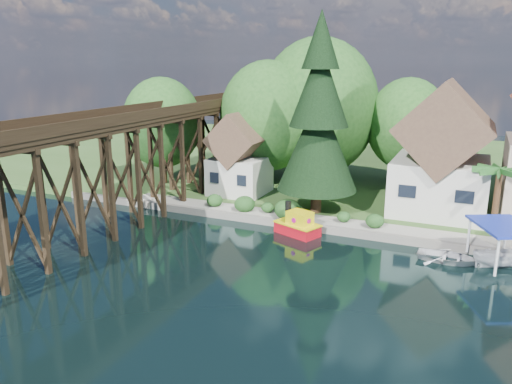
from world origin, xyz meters
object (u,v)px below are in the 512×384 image
(shed, at_px, (240,159))
(palm_tree, at_px, (500,173))
(house_left, at_px, (442,158))
(boat_canopy, at_px, (501,249))
(conifer, at_px, (319,119))
(boat_white_a, at_px, (449,256))
(trestle_bridge, at_px, (135,156))
(tugboat, at_px, (298,225))

(shed, bearing_deg, palm_tree, -6.57)
(house_left, relative_size, shed, 1.40)
(palm_tree, height_order, boat_canopy, palm_tree)
(conifer, xyz_separation_m, boat_white_a, (10.96, -5.58, -7.95))
(house_left, height_order, boat_canopy, house_left)
(house_left, bearing_deg, trestle_bridge, -154.79)
(conifer, relative_size, boat_white_a, 4.09)
(house_left, xyz_separation_m, conifer, (-9.38, -4.55, 3.23))
(palm_tree, xyz_separation_m, boat_canopy, (0.37, -5.72, -3.83))
(boat_canopy, bearing_deg, conifer, 159.54)
(shed, xyz_separation_m, palm_tree, (22.28, -2.56, 1.24))
(tugboat, bearing_deg, shed, 138.44)
(tugboat, relative_size, boat_white_a, 0.97)
(trestle_bridge, relative_size, shed, 5.63)
(trestle_bridge, bearing_deg, boat_white_a, 1.62)
(trestle_bridge, height_order, shed, trestle_bridge)
(trestle_bridge, relative_size, boat_white_a, 11.07)
(trestle_bridge, xyz_separation_m, house_left, (23.00, 10.83, -0.21))
(palm_tree, bearing_deg, shed, 173.43)
(tugboat, xyz_separation_m, boat_white_a, (10.95, -0.97, -0.33))
(house_left, relative_size, boat_white_a, 2.76)
(conifer, bearing_deg, tugboat, -89.81)
(shed, bearing_deg, trestle_bridge, -118.19)
(trestle_bridge, xyz_separation_m, palm_tree, (27.28, 6.76, -0.28))
(boat_white_a, bearing_deg, shed, 68.42)
(boat_canopy, bearing_deg, boat_white_a, -173.53)
(boat_white_a, distance_m, boat_canopy, 3.20)
(conifer, distance_m, palm_tree, 14.06)
(trestle_bridge, distance_m, boat_canopy, 27.97)
(trestle_bridge, relative_size, palm_tree, 8.44)
(conifer, xyz_separation_m, boat_canopy, (14.03, -5.23, -7.13))
(conifer, height_order, boat_canopy, conifer)
(conifer, xyz_separation_m, tugboat, (0.01, -4.61, -7.62))
(boat_canopy, bearing_deg, trestle_bridge, -177.84)
(trestle_bridge, bearing_deg, palm_tree, 13.92)
(house_left, height_order, boat_white_a, house_left)
(shed, height_order, boat_white_a, shed)
(shed, relative_size, tugboat, 2.02)
(shed, height_order, tugboat, shed)
(tugboat, height_order, boat_white_a, tugboat)
(shed, relative_size, conifer, 0.48)
(conifer, bearing_deg, boat_canopy, -20.46)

